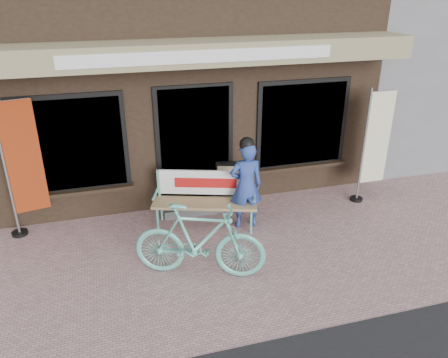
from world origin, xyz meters
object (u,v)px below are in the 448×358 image
object	(u,v)px
bicycle	(199,241)
nobori_red	(22,166)
nobori_cream	(374,144)
menu_stand	(227,182)
person	(246,184)
bench	(205,195)

from	to	relation	value
bicycle	nobori_red	xyz separation A→B (m)	(-2.35, 1.85, 0.62)
nobori_cream	menu_stand	size ratio (longest dim) A/B	2.59
menu_stand	person	bearing A→B (deg)	-66.52
person	nobori_cream	xyz separation A→B (m)	(2.49, 0.31, 0.32)
bench	menu_stand	size ratio (longest dim) A/B	2.15
bench	person	world-z (taller)	person
person	bench	bearing A→B (deg)	165.23
person	bicycle	xyz separation A→B (m)	(-1.02, -1.10, -0.22)
bicycle	nobori_cream	xyz separation A→B (m)	(3.51, 1.41, 0.54)
bicycle	nobori_cream	world-z (taller)	nobori_cream
bench	nobori_cream	world-z (taller)	nobori_cream
bench	nobori_cream	xyz separation A→B (m)	(3.12, 0.07, 0.55)
person	nobori_cream	bearing A→B (deg)	12.97
bicycle	menu_stand	distance (m)	2.19
bench	person	distance (m)	0.70
nobori_cream	menu_stand	distance (m)	2.70
nobori_cream	bicycle	bearing A→B (deg)	-158.52
bicycle	nobori_red	distance (m)	3.06
bench	person	bearing A→B (deg)	-2.56
bench	menu_stand	distance (m)	0.85
nobori_red	person	bearing A→B (deg)	-24.40
nobori_cream	menu_stand	bearing A→B (deg)	167.45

